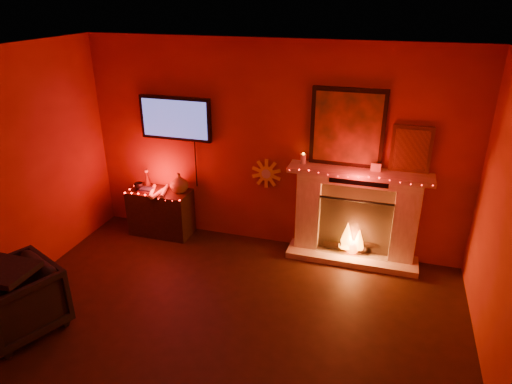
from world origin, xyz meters
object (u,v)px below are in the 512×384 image
sunburst_clock (266,174)px  console_table (162,209)px  tv (175,119)px  armchair (16,300)px  fireplace (356,207)px

sunburst_clock → console_table: 1.61m
tv → armchair: bearing=-104.8°
fireplace → console_table: (-2.66, -0.13, -0.36)m
console_table → sunburst_clock: bearing=8.4°
tv → fireplace: bearing=-1.5°
sunburst_clock → armchair: size_ratio=0.51×
console_table → armchair: console_table is taller
console_table → armchair: size_ratio=1.18×
sunburst_clock → armchair: (-1.90, -2.49, -0.64)m
fireplace → armchair: fireplace is taller
sunburst_clock → armchair: sunburst_clock is taller
tv → armchair: (-0.65, -2.46, -1.29)m
armchair → console_table: bearing=103.0°
tv → sunburst_clock: size_ratio=3.10×
fireplace → tv: 2.61m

